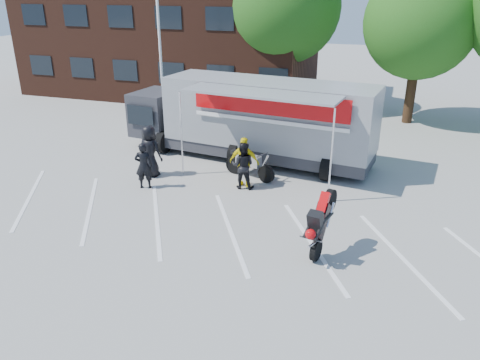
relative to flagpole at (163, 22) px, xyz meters
The scene contains 13 objects.
ground 12.83m from the flagpole, 58.02° to the right, with size 100.00×100.00×0.00m, color gray.
parking_bay_lines 12.06m from the flagpole, 55.25° to the right, with size 18.00×5.00×0.01m, color white.
office_building 8.97m from the flagpole, 115.15° to the left, with size 18.00×8.00×7.00m, color #422115.
flagpole is the anchor object (origin of this frame).
tree_left 7.37m from the flagpole, 54.72° to the left, with size 6.12×6.12×8.64m.
tree_mid 12.31m from the flagpole, 23.97° to the left, with size 5.44×5.44×7.68m.
transporter_truck 7.94m from the flagpole, 28.29° to the right, with size 10.17×4.90×3.24m, color gray, non-canonical shape.
parked_motorcycle 9.11m from the flagpole, 40.66° to the right, with size 0.74×2.21×1.16m, color #B6B6BB, non-canonical shape.
stunt_bike_rider 13.96m from the flagpole, 44.94° to the right, with size 0.77×1.63×1.92m, color black, non-canonical shape.
spectator_leather_a 7.51m from the flagpole, 69.68° to the right, with size 0.95×0.62×1.94m, color black.
spectator_leather_b 8.55m from the flagpole, 70.07° to the right, with size 0.60×0.40×1.66m, color black.
spectator_leather_c 9.29m from the flagpole, 45.50° to the right, with size 0.81×0.63×1.67m, color black.
spectator_hivis 9.17m from the flagpole, 44.69° to the right, with size 1.05×0.44×1.80m, color #FEE90D.
Camera 1 is at (4.30, -10.31, 6.59)m, focal length 35.00 mm.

